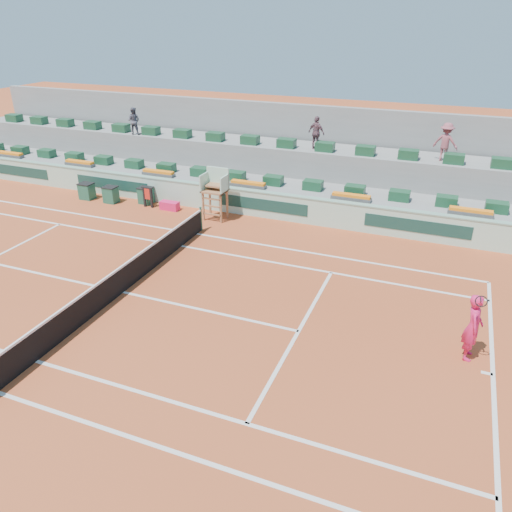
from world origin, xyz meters
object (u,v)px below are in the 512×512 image
(player_bag, at_px, (170,206))
(umpire_chair, at_px, (216,187))
(drink_cooler_a, at_px, (146,195))
(tennis_player, at_px, (473,327))

(player_bag, height_order, umpire_chair, umpire_chair)
(umpire_chair, distance_m, drink_cooler_a, 4.41)
(player_bag, distance_m, umpire_chair, 2.96)
(umpire_chair, relative_size, drink_cooler_a, 2.86)
(tennis_player, bearing_deg, umpire_chair, 148.34)
(drink_cooler_a, bearing_deg, umpire_chair, -7.17)
(drink_cooler_a, xyz_separation_m, tennis_player, (15.44, -7.44, 0.58))
(player_bag, xyz_separation_m, umpire_chair, (2.64, -0.16, 1.33))
(player_bag, bearing_deg, umpire_chair, -3.45)
(player_bag, distance_m, drink_cooler_a, 1.65)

